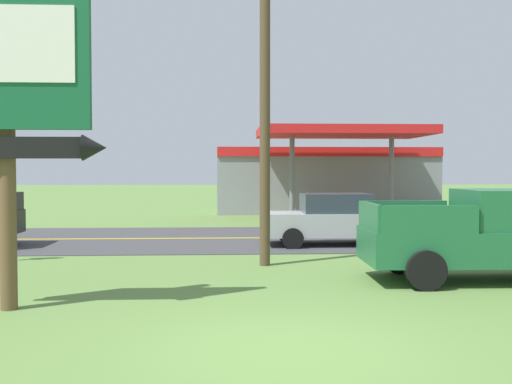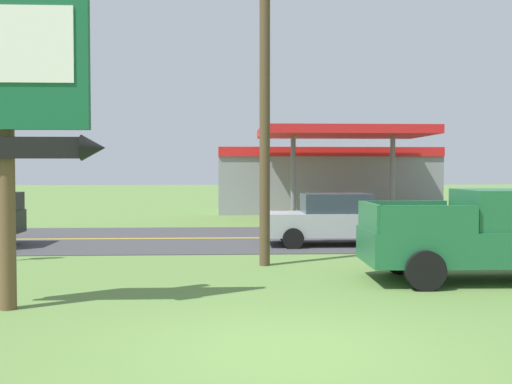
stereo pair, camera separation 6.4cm
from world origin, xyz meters
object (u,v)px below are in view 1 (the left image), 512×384
object	(u,v)px
utility_pole	(265,92)
car_silver_near_lane	(332,219)
motel_sign	(7,91)
pickup_green_parked_on_lawn	(489,236)
gas_station	(323,178)

from	to	relation	value
utility_pole	car_silver_near_lane	distance (m)	5.74
motel_sign	pickup_green_parked_on_lawn	bearing A→B (deg)	14.09
car_silver_near_lane	motel_sign	bearing A→B (deg)	-129.21
motel_sign	car_silver_near_lane	xyz separation A→B (m)	(6.99, 8.56, -2.86)
pickup_green_parked_on_lawn	car_silver_near_lane	world-z (taller)	pickup_green_parked_on_lawn
motel_sign	gas_station	bearing A→B (deg)	68.98
motel_sign	car_silver_near_lane	size ratio (longest dim) A/B	1.33
utility_pole	gas_station	xyz separation A→B (m)	(4.61, 19.31, -2.35)
utility_pole	pickup_green_parked_on_lawn	distance (m)	6.18
pickup_green_parked_on_lawn	car_silver_near_lane	size ratio (longest dim) A/B	1.25
utility_pole	gas_station	size ratio (longest dim) A/B	0.67
gas_station	motel_sign	bearing A→B (deg)	-111.02
gas_station	pickup_green_parked_on_lawn	size ratio (longest dim) A/B	2.29
car_silver_near_lane	gas_station	bearing A→B (deg)	81.78
gas_station	car_silver_near_lane	bearing A→B (deg)	-98.22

